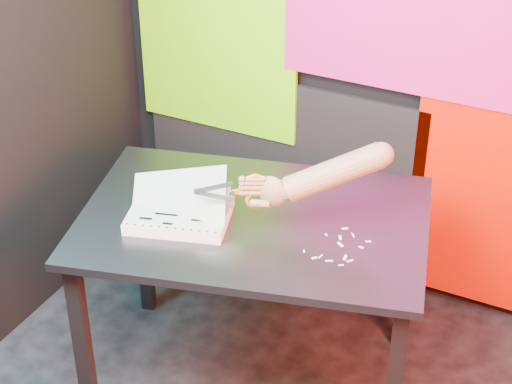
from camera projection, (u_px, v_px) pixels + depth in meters
The scene contains 7 objects.
room at pixel (309, 195), 1.92m from camera, with size 3.01×3.01×2.71m.
backdrop at pixel (476, 103), 3.22m from camera, with size 2.88×0.05×2.08m.
work_table at pixel (253, 239), 2.98m from camera, with size 1.35×1.07×0.75m.
printout_stack at pixel (179, 214), 2.91m from camera, with size 0.40×0.33×0.18m.
scissors at pixel (250, 191), 2.81m from camera, with size 0.21×0.12×0.13m.
hand_forearm at pixel (323, 175), 2.78m from camera, with size 0.44×0.26×0.23m.
paper_clippings at pixel (340, 248), 2.78m from camera, with size 0.18×0.22×0.00m.
Camera 1 is at (0.62, -1.51, 2.37)m, focal length 60.00 mm.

